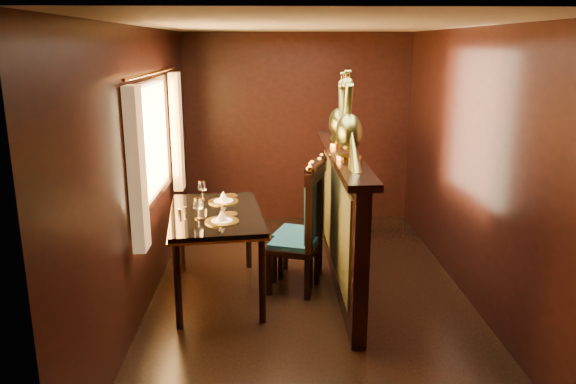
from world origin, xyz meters
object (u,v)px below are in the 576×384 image
(peacock_right, at_px, (340,109))
(chair_left, at_px, (309,217))
(chair_right, at_px, (306,225))
(peacock_left, at_px, (350,116))
(dining_table, at_px, (216,220))

(peacock_right, bearing_deg, chair_left, -155.39)
(chair_left, xyz_separation_m, chair_right, (-0.05, -0.28, 0.01))
(peacock_left, distance_m, peacock_right, 0.66)
(chair_left, bearing_deg, peacock_left, -39.21)
(peacock_left, bearing_deg, dining_table, 171.27)
(peacock_right, bearing_deg, peacock_left, -90.00)
(chair_left, xyz_separation_m, peacock_right, (0.31, 0.14, 1.06))
(dining_table, distance_m, chair_right, 0.85)
(dining_table, distance_m, peacock_left, 1.57)
(chair_right, height_order, peacock_right, peacock_right)
(peacock_left, bearing_deg, chair_left, 121.04)
(chair_left, bearing_deg, peacock_right, 44.36)
(chair_left, relative_size, chair_right, 0.99)
(dining_table, relative_size, peacock_right, 2.04)
(chair_left, height_order, chair_right, chair_right)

